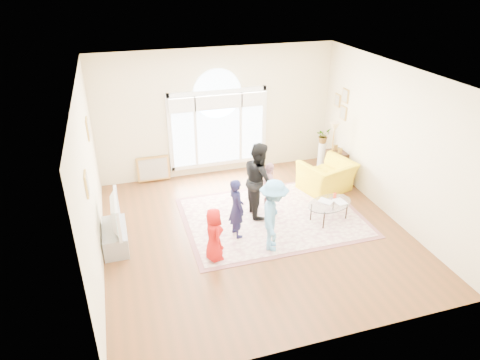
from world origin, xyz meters
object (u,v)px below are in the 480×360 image
object	(u,v)px
television	(112,214)
armchair	(327,176)
tv_console	(115,237)
area_rug	(273,217)
coffee_table	(330,204)

from	to	relation	value
television	armchair	world-z (taller)	television
tv_console	television	bearing A→B (deg)	-0.00
tv_console	television	world-z (taller)	television
tv_console	armchair	bearing A→B (deg)	10.37
area_rug	armchair	distance (m)	1.89
area_rug	coffee_table	size ratio (longest dim) A/B	2.98
coffee_table	armchair	bearing A→B (deg)	47.88
tv_console	area_rug	bearing A→B (deg)	1.88
television	coffee_table	xyz separation A→B (m)	(4.39, -0.34, -0.34)
area_rug	coffee_table	xyz separation A→B (m)	(1.10, -0.45, 0.39)
area_rug	coffee_table	bearing A→B (deg)	-21.95
tv_console	coffee_table	distance (m)	4.41
tv_console	television	xyz separation A→B (m)	(0.01, -0.00, 0.53)
area_rug	armchair	xyz separation A→B (m)	(1.67, 0.80, 0.36)
coffee_table	armchair	xyz separation A→B (m)	(0.57, 1.25, -0.03)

